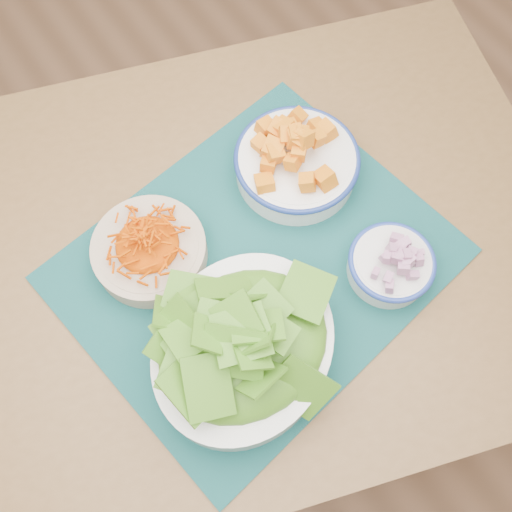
{
  "coord_description": "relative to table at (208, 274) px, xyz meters",
  "views": [
    {
      "loc": [
        -0.07,
        -0.25,
        1.59
      ],
      "look_at": [
        0.12,
        0.03,
        0.78
      ],
      "focal_mm": 40.0,
      "sensor_mm": 36.0,
      "label": 1
    }
  ],
  "objects": [
    {
      "name": "placemat",
      "position": [
        0.06,
        -0.06,
        0.1
      ],
      "size": [
        0.62,
        0.54,
        0.0
      ],
      "primitive_type": "cube",
      "rotation": [
        0.0,
        0.0,
        0.15
      ],
      "color": "#0A3030",
      "rests_on": "table"
    },
    {
      "name": "squash_bowl",
      "position": [
        0.21,
        0.03,
        0.15
      ],
      "size": [
        0.21,
        0.21,
        0.1
      ],
      "rotation": [
        0.0,
        0.0,
        -0.03
      ],
      "color": "white",
      "rests_on": "placemat"
    },
    {
      "name": "table",
      "position": [
        0.0,
        0.0,
        0.0
      ],
      "size": [
        1.4,
        1.14,
        0.75
      ],
      "rotation": [
        0.0,
        0.0,
        -0.32
      ],
      "color": "brown",
      "rests_on": "ground"
    },
    {
      "name": "ground",
      "position": [
        -0.06,
        -0.1,
        -0.65
      ],
      "size": [
        4.0,
        4.0,
        0.0
      ],
      "primitive_type": "plane",
      "color": "#A3724E",
      "rests_on": "ground"
    },
    {
      "name": "lettuce_bowl",
      "position": [
        -0.04,
        -0.17,
        0.16
      ],
      "size": [
        0.36,
        0.34,
        0.13
      ],
      "rotation": [
        0.0,
        0.0,
        0.43
      ],
      "color": "white",
      "rests_on": "placemat"
    },
    {
      "name": "onion_bowl",
      "position": [
        0.22,
        -0.19,
        0.14
      ],
      "size": [
        0.16,
        0.16,
        0.07
      ],
      "rotation": [
        0.0,
        0.0,
        -0.37
      ],
      "color": "silver",
      "rests_on": "placemat"
    },
    {
      "name": "carrot_bowl",
      "position": [
        -0.07,
        0.04,
        0.13
      ],
      "size": [
        0.22,
        0.22,
        0.07
      ],
      "rotation": [
        0.0,
        0.0,
        -0.28
      ],
      "color": "#C3AB91",
      "rests_on": "placemat"
    }
  ]
}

